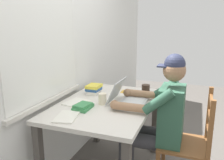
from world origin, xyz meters
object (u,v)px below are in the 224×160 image
Objects in this scene: laptop at (126,98)px; coffee_mug_white at (103,99)px; computer_mouse at (138,94)px; landscape_photo_print at (125,92)px; seated_person at (159,116)px; book_stack_main at (94,89)px; coffee_mug_dark at (146,89)px; wooden_chair at (190,144)px; book_stack_side at (83,107)px; desk at (107,112)px.

laptop is 0.22m from coffee_mug_white.
computer_mouse is 0.18m from landscape_photo_print.
laptop is 3.30× the size of computer_mouse.
landscape_photo_print is (0.36, 0.12, -0.05)m from laptop.
coffee_mug_white is (-0.10, 0.20, 0.00)m from laptop.
book_stack_main is at bearing 74.48° from seated_person.
coffee_mug_dark is at bearing -25.77° from computer_mouse.
seated_person is 11.08× the size of coffee_mug_white.
book_stack_main is at bearing 116.93° from landscape_photo_print.
wooden_chair is at bearing -118.59° from computer_mouse.
computer_mouse is 0.13m from coffee_mug_dark.
coffee_mug_dark is (0.49, -0.30, -0.01)m from coffee_mug_white.
book_stack_main is at bearing 78.67° from wooden_chair.
book_stack_side is at bearing 158.99° from landscape_photo_print.
book_stack_side is at bearing -167.30° from book_stack_main.
book_stack_main is (0.20, 0.73, 0.12)m from seated_person.
wooden_chair is 9.41× the size of computer_mouse.
coffee_mug_white reaches higher than book_stack_side.
wooden_chair is at bearing -90.00° from seated_person.
wooden_chair reaches higher than book_stack_side.
laptop reaches higher than wooden_chair.
laptop is at bearing 87.70° from wooden_chair.
seated_person is 0.36m from wooden_chair.
desk is at bearing 167.06° from landscape_photo_print.
desk is 12.40× the size of computer_mouse.
book_stack_side is at bearing 148.30° from coffee_mug_dark.
wooden_chair is at bearing -122.19° from landscape_photo_print.
landscape_photo_print is at bearing 48.63° from seated_person.
book_stack_main reaches higher than computer_mouse.
book_stack_side reaches higher than landscape_photo_print.
desk is 6.46× the size of book_stack_side.
desk is 0.41m from computer_mouse.
laptop is 0.42m from book_stack_side.
coffee_mug_dark is 0.66× the size of book_stack_main.
desk is at bearing -133.39° from book_stack_main.
coffee_mug_dark is 0.22m from landscape_photo_print.
wooden_chair is 8.37× the size of coffee_mug_white.
seated_person is 0.76m from book_stack_main.
book_stack_side is (-0.25, 0.90, 0.32)m from wooden_chair.
wooden_chair is at bearing -129.54° from coffee_mug_dark.
computer_mouse is at bearing -32.93° from coffee_mug_white.
book_stack_main is 0.47m from book_stack_side.
wooden_chair is at bearing -74.28° from book_stack_side.
desk is 1.32× the size of wooden_chair.
coffee_mug_white is 0.21m from book_stack_side.
laptop is at bearing -76.37° from desk.
wooden_chair is (-0.00, -0.28, -0.23)m from seated_person.
landscape_photo_print is at bearing 61.92° from wooden_chair.
coffee_mug_dark reaches higher than book_stack_side.
wooden_chair is 5.00× the size of book_stack_main.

